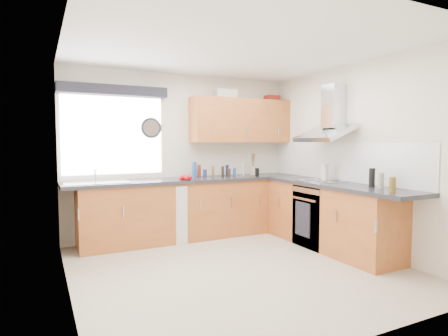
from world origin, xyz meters
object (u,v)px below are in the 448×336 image
oven (321,216)px  washing_machine (168,213)px  extractor_hood (329,119)px  upper_cabinets (241,121)px

oven → washing_machine: 2.21m
extractor_hood → washing_machine: size_ratio=0.94×
extractor_hood → upper_cabinets: upper_cabinets is taller
extractor_hood → upper_cabinets: (-0.65, 1.33, 0.03)m
extractor_hood → washing_machine: 2.66m
extractor_hood → upper_cabinets: 1.48m
extractor_hood → washing_machine: bearing=147.9°
washing_machine → oven: bearing=-13.7°
upper_cabinets → washing_machine: bearing=-175.4°
upper_cabinets → washing_machine: 1.90m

